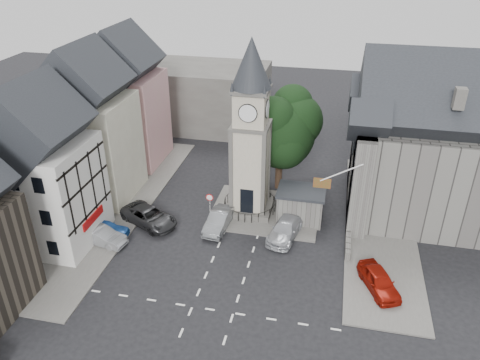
% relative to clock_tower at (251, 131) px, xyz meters
% --- Properties ---
extents(ground, '(120.00, 120.00, 0.00)m').
position_rel_clock_tower_xyz_m(ground, '(0.00, -7.99, -8.12)').
color(ground, black).
rests_on(ground, ground).
extents(pavement_west, '(6.00, 30.00, 0.14)m').
position_rel_clock_tower_xyz_m(pavement_west, '(-12.50, -1.99, -8.05)').
color(pavement_west, '#595651').
rests_on(pavement_west, ground).
extents(pavement_east, '(6.00, 26.00, 0.14)m').
position_rel_clock_tower_xyz_m(pavement_east, '(12.00, 0.01, -8.05)').
color(pavement_east, '#595651').
rests_on(pavement_east, ground).
extents(central_island, '(10.00, 8.00, 0.16)m').
position_rel_clock_tower_xyz_m(central_island, '(1.50, 0.01, -8.04)').
color(central_island, '#595651').
rests_on(central_island, ground).
extents(road_markings, '(20.00, 8.00, 0.01)m').
position_rel_clock_tower_xyz_m(road_markings, '(0.00, -13.49, -8.12)').
color(road_markings, silver).
rests_on(road_markings, ground).
extents(clock_tower, '(4.86, 4.86, 16.25)m').
position_rel_clock_tower_xyz_m(clock_tower, '(0.00, 0.00, 0.00)').
color(clock_tower, '#4C4944').
rests_on(clock_tower, ground).
extents(stone_shelter, '(4.30, 3.30, 3.08)m').
position_rel_clock_tower_xyz_m(stone_shelter, '(4.80, -0.49, -6.57)').
color(stone_shelter, '#56534F').
rests_on(stone_shelter, ground).
extents(town_tree, '(7.20, 7.20, 10.80)m').
position_rel_clock_tower_xyz_m(town_tree, '(2.00, 5.01, -1.15)').
color(town_tree, black).
rests_on(town_tree, ground).
extents(warning_sign_post, '(0.70, 0.19, 2.85)m').
position_rel_clock_tower_xyz_m(warning_sign_post, '(-3.20, -2.56, -6.09)').
color(warning_sign_post, black).
rests_on(warning_sign_post, ground).
extents(terrace_pink, '(8.10, 7.60, 12.80)m').
position_rel_clock_tower_xyz_m(terrace_pink, '(-15.50, 8.01, -1.54)').
color(terrace_pink, pink).
rests_on(terrace_pink, ground).
extents(terrace_cream, '(8.10, 7.60, 12.80)m').
position_rel_clock_tower_xyz_m(terrace_cream, '(-15.50, 0.01, -1.54)').
color(terrace_cream, beige).
rests_on(terrace_cream, ground).
extents(terrace_tudor, '(8.10, 7.60, 12.00)m').
position_rel_clock_tower_xyz_m(terrace_tudor, '(-15.50, -7.99, -1.93)').
color(terrace_tudor, silver).
rests_on(terrace_tudor, ground).
extents(backdrop_west, '(20.00, 10.00, 8.00)m').
position_rel_clock_tower_xyz_m(backdrop_west, '(-12.00, 20.01, -4.12)').
color(backdrop_west, '#4C4944').
rests_on(backdrop_west, ground).
extents(east_building, '(14.40, 11.40, 12.60)m').
position_rel_clock_tower_xyz_m(east_building, '(15.59, 3.01, -1.86)').
color(east_building, '#56534F').
rests_on(east_building, ground).
extents(east_boundary_wall, '(0.40, 16.00, 0.90)m').
position_rel_clock_tower_xyz_m(east_boundary_wall, '(9.20, 2.01, -7.67)').
color(east_boundary_wall, '#56534F').
rests_on(east_boundary_wall, ground).
extents(flagpole, '(3.68, 0.10, 2.74)m').
position_rel_clock_tower_xyz_m(flagpole, '(8.00, -3.99, -1.12)').
color(flagpole, white).
rests_on(flagpole, ground).
extents(car_west_blue, '(4.23, 1.74, 1.44)m').
position_rel_clock_tower_xyz_m(car_west_blue, '(-11.50, -6.81, -7.40)').
color(car_west_blue, '#1C4D9B').
rests_on(car_west_blue, ground).
extents(car_west_silver, '(4.68, 2.32, 1.48)m').
position_rel_clock_tower_xyz_m(car_west_silver, '(-11.33, -7.84, -7.38)').
color(car_west_silver, gray).
rests_on(car_west_silver, ground).
extents(car_west_grey, '(6.20, 4.82, 1.57)m').
position_rel_clock_tower_xyz_m(car_west_grey, '(-8.48, -4.17, -7.34)').
color(car_west_grey, '#272729').
rests_on(car_west_grey, ground).
extents(car_island_silver, '(2.02, 4.85, 1.56)m').
position_rel_clock_tower_xyz_m(car_island_silver, '(-2.14, -3.49, -7.34)').
color(car_island_silver, gray).
rests_on(car_island_silver, ground).
extents(car_island_east, '(3.18, 5.62, 1.54)m').
position_rel_clock_tower_xyz_m(car_island_east, '(3.85, -3.49, -7.35)').
color(car_island_east, '#ADB0B6').
rests_on(car_island_east, ground).
extents(car_east_red, '(3.53, 4.93, 1.56)m').
position_rel_clock_tower_xyz_m(car_east_red, '(11.50, -8.75, -7.34)').
color(car_east_red, maroon).
rests_on(car_east_red, ground).
extents(pedestrian, '(0.79, 0.67, 1.83)m').
position_rel_clock_tower_xyz_m(pedestrian, '(11.14, -0.80, -7.21)').
color(pedestrian, '#A8A08B').
rests_on(pedestrian, ground).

